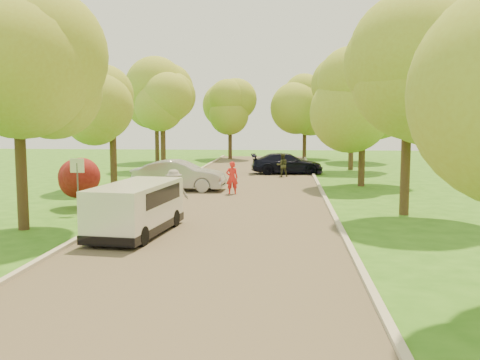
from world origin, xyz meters
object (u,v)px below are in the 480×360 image
(silver_sedan, at_px, (179,175))
(dark_sedan, at_px, (287,164))
(longboard, at_px, (174,214))
(person_striped, at_px, (232,178))
(street_sign, at_px, (77,174))
(skateboarder, at_px, (174,192))
(person_olive, at_px, (282,165))
(minivan, at_px, (137,208))

(silver_sedan, bearing_deg, dark_sedan, -29.52)
(longboard, relative_size, person_striped, 0.55)
(street_sign, bearing_deg, silver_sedan, 71.12)
(street_sign, xyz_separation_m, dark_sedan, (8.10, 16.46, -0.86))
(silver_sedan, xyz_separation_m, person_striped, (2.88, -1.16, 0.02))
(silver_sedan, xyz_separation_m, longboard, (1.32, -7.58, -0.69))
(street_sign, height_order, skateboarder, street_sign)
(longboard, height_order, skateboarder, skateboarder)
(silver_sedan, xyz_separation_m, person_olive, (5.30, 7.23, -0.03))
(dark_sedan, xyz_separation_m, skateboarder, (-4.28, -16.73, 0.25))
(longboard, bearing_deg, street_sign, -26.11)
(street_sign, xyz_separation_m, person_olive, (7.80, 14.54, -0.81))
(street_sign, height_order, dark_sedan, street_sign)
(person_striped, bearing_deg, street_sign, 37.79)
(silver_sedan, relative_size, person_olive, 3.17)
(silver_sedan, bearing_deg, person_striped, -109.99)
(longboard, xyz_separation_m, skateboarder, (0.00, -0.00, 0.86))
(longboard, distance_m, person_olive, 15.35)
(dark_sedan, height_order, skateboarder, skateboarder)
(dark_sedan, distance_m, longboard, 17.28)
(minivan, bearing_deg, longboard, 87.54)
(longboard, relative_size, person_olive, 0.59)
(silver_sedan, distance_m, person_striped, 3.11)
(minivan, height_order, longboard, minivan)
(skateboarder, relative_size, person_striped, 1.04)
(silver_sedan, bearing_deg, longboard, -168.13)
(person_striped, height_order, person_olive, person_striped)
(minivan, xyz_separation_m, dark_sedan, (4.80, 19.93, -0.16))
(street_sign, height_order, silver_sedan, street_sign)
(person_striped, bearing_deg, minivan, 66.80)
(street_sign, bearing_deg, person_olive, 61.79)
(dark_sedan, xyz_separation_m, person_olive, (-0.30, -1.92, 0.05))
(dark_sedan, height_order, longboard, dark_sedan)
(dark_sedan, relative_size, person_striped, 2.99)
(skateboarder, bearing_deg, longboard, -85.52)
(minivan, height_order, person_olive, minivan)
(street_sign, relative_size, longboard, 2.43)
(longboard, bearing_deg, minivan, 58.68)
(skateboarder, distance_m, person_olive, 15.34)
(longboard, distance_m, skateboarder, 0.86)
(street_sign, distance_m, minivan, 4.84)
(street_sign, relative_size, skateboarder, 1.29)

